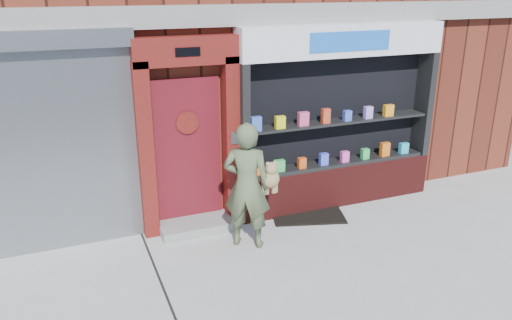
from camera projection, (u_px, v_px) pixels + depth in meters
ground at (288, 277)px, 6.44m from camera, size 80.00×80.00×0.00m
shutter_bay at (18, 135)px, 6.48m from camera, size 3.10×0.30×3.04m
red_door_bay at (189, 137)px, 7.31m from camera, size 1.52×0.58×2.90m
pharmacy_bay at (338, 126)px, 8.18m from camera, size 3.50×0.41×3.00m
woman at (248, 185)px, 6.95m from camera, size 0.86×0.73×1.83m
doormat at (307, 214)px, 8.17m from camera, size 1.33×1.10×0.03m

